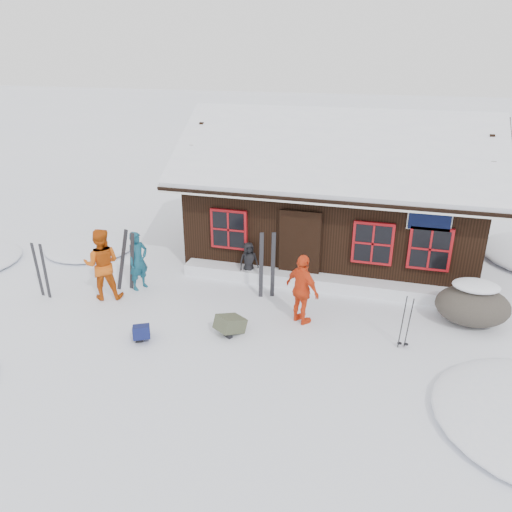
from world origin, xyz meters
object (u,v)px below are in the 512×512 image
(backpack_blue, at_px, (142,334))
(backpack_olive, at_px, (230,327))
(skier_teal, at_px, (138,261))
(skier_orange_right, at_px, (302,290))
(ski_pair_left, at_px, (127,261))
(skier_orange_left, at_px, (102,264))
(boulder, at_px, (473,305))
(skier_crouched, at_px, (249,261))
(ski_poles, at_px, (406,323))

(backpack_blue, height_order, backpack_olive, backpack_olive)
(skier_teal, distance_m, backpack_blue, 2.70)
(skier_orange_right, distance_m, ski_pair_left, 4.76)
(ski_pair_left, distance_m, backpack_olive, 3.62)
(skier_orange_left, distance_m, boulder, 9.05)
(backpack_blue, bearing_deg, skier_teal, 90.12)
(backpack_blue, bearing_deg, skier_orange_right, -0.57)
(skier_teal, relative_size, skier_crouched, 1.45)
(skier_orange_right, distance_m, skier_crouched, 2.66)
(ski_pair_left, height_order, backpack_blue, ski_pair_left)
(skier_orange_left, bearing_deg, skier_teal, -151.48)
(skier_orange_left, xyz_separation_m, skier_crouched, (3.28, 2.01, -0.39))
(skier_orange_right, xyz_separation_m, ski_poles, (2.33, -0.45, -0.26))
(skier_orange_left, distance_m, backpack_blue, 2.57)
(ski_pair_left, bearing_deg, backpack_blue, -51.50)
(skier_crouched, bearing_deg, backpack_olive, -117.98)
(backpack_blue, bearing_deg, ski_pair_left, 96.35)
(backpack_blue, bearing_deg, backpack_olive, -4.96)
(skier_crouched, bearing_deg, backpack_blue, -147.53)
(skier_orange_left, bearing_deg, ski_pair_left, -145.79)
(skier_teal, relative_size, backpack_olive, 2.64)
(ski_poles, distance_m, backpack_olive, 3.84)
(backpack_olive, bearing_deg, boulder, 52.40)
(backpack_blue, bearing_deg, boulder, -7.14)
(skier_teal, height_order, boulder, skier_teal)
(boulder, relative_size, ski_pair_left, 0.96)
(skier_orange_right, xyz_separation_m, ski_pair_left, (-4.74, 0.43, -0.02))
(skier_crouched, height_order, boulder, skier_crouched)
(skier_orange_left, bearing_deg, ski_poles, 156.58)
(skier_orange_left, xyz_separation_m, backpack_olive, (3.67, -0.81, -0.78))
(ski_pair_left, xyz_separation_m, backpack_blue, (1.47, -2.14, -0.70))
(skier_orange_left, bearing_deg, backpack_olive, 146.68)
(backpack_olive, bearing_deg, ski_poles, 39.46)
(skier_orange_right, relative_size, ski_pair_left, 0.98)
(skier_teal, height_order, skier_orange_right, skier_orange_right)
(skier_orange_left, xyz_separation_m, skier_orange_right, (5.13, 0.12, -0.09))
(skier_orange_left, xyz_separation_m, ski_poles, (7.45, -0.33, -0.35))
(skier_crouched, height_order, backpack_blue, skier_crouched)
(ski_pair_left, bearing_deg, skier_orange_right, -1.17)
(backpack_blue, relative_size, backpack_olive, 0.80)
(ski_pair_left, distance_m, backpack_blue, 2.69)
(backpack_olive, bearing_deg, ski_pair_left, -170.34)
(boulder, relative_size, backpack_blue, 3.45)
(skier_orange_left, relative_size, backpack_olive, 3.09)
(skier_teal, xyz_separation_m, skier_orange_left, (-0.62, -0.72, 0.14))
(boulder, height_order, ski_pair_left, ski_pair_left)
(skier_orange_right, bearing_deg, ski_pair_left, 29.91)
(skier_crouched, bearing_deg, ski_pair_left, 170.77)
(ski_poles, relative_size, backpack_blue, 2.59)
(skier_crouched, distance_m, ski_poles, 4.78)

